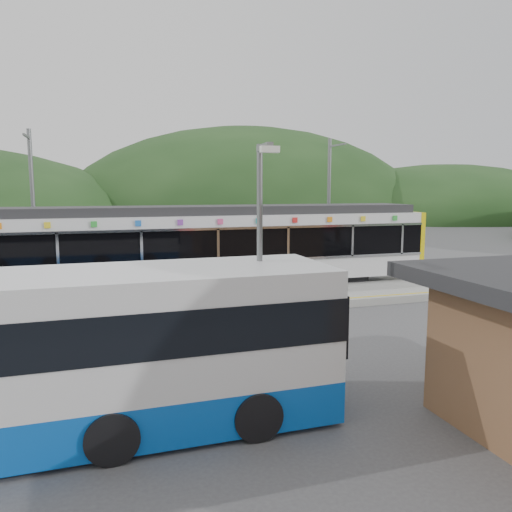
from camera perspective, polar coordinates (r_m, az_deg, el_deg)
name	(u,v)px	position (r m, az deg, el deg)	size (l,w,h in m)	color
ground	(245,330)	(16.12, -1.31, -8.47)	(120.00, 120.00, 0.00)	#4C4C4F
hills	(343,288)	(23.16, 9.87, -3.57)	(146.00, 149.00, 26.00)	#1E3D19
platform	(221,303)	(19.17, -4.06, -5.39)	(26.00, 3.20, 0.30)	#9E9E99
yellow_line	(229,307)	(17.90, -3.10, -5.81)	(26.00, 0.10, 0.01)	yellow
train	(199,246)	(21.39, -6.51, 1.16)	(20.44, 3.01, 3.74)	black
catenary_mast_west	(33,208)	(23.61, -24.11, 5.02)	(0.18, 1.80, 7.00)	slate
catenary_mast_east	(329,205)	(26.02, 8.34, 5.80)	(0.18, 1.80, 7.00)	slate
bus	(30,364)	(9.78, -24.43, -11.14)	(11.08, 2.73, 3.01)	blue
lamp_post	(261,251)	(10.17, 0.61, 0.55)	(0.36, 0.97, 5.38)	slate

